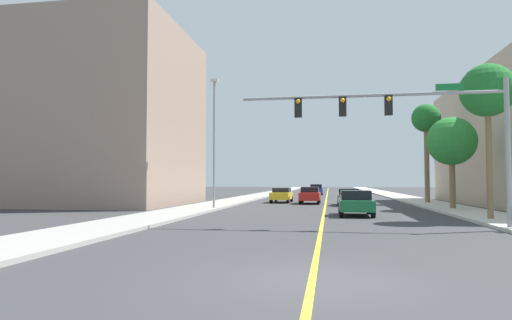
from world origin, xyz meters
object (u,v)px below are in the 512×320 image
Objects in this scene: palm_far at (426,121)px; car_yellow at (282,195)px; traffic_signal_mast at (409,118)px; car_red at (310,195)px; car_blue at (316,189)px; palm_mid at (451,142)px; car_gray at (348,197)px; car_green at (356,203)px; palm_near at (487,92)px; street_lamp at (214,137)px.

car_yellow is at bearing 176.88° from palm_far.
car_red is at bearing 104.25° from traffic_signal_mast.
car_yellow is at bearing -96.66° from car_blue.
palm_mid is at bearing -34.31° from car_yellow.
palm_mid is 1.55× the size of car_red.
car_blue reaches higher than car_yellow.
car_blue is at bearing 113.40° from palm_far.
car_yellow is at bearing 144.50° from palm_mid.
palm_far is at bearing -1.94° from car_yellow.
palm_far is at bearing 5.95° from car_red.
traffic_signal_mast is 44.97m from car_blue.
car_gray is at bearing -83.24° from car_blue.
palm_far is 2.21× the size of car_green.
palm_near is at bearing -53.62° from car_yellow.
car_gray is 27.25m from car_blue.
car_green is (3.37, -37.77, -0.04)m from car_blue.
palm_near is 1.81× the size of car_yellow.
car_green is at bearing -67.13° from car_yellow.
car_red reaches higher than car_gray.
palm_far reaches higher than palm_mid.
palm_near reaches higher than traffic_signal_mast.
car_blue is (-9.72, 40.34, -5.65)m from palm_near.
palm_near is at bearing -91.86° from palm_far.
palm_near is at bearing -76.89° from car_blue.
car_gray reaches higher than car_yellow.
car_blue is 1.00× the size of car_yellow.
car_red is (-3.19, 13.09, 0.02)m from car_green.
palm_mid is (16.22, 1.91, -0.44)m from street_lamp.
car_green is at bearing -75.95° from car_red.
street_lamp is at bearing -100.59° from car_blue.
palm_mid is at bearing -90.80° from palm_far.
traffic_signal_mast is 2.85× the size of car_green.
palm_near is 8.51m from palm_mid.
street_lamp is 16.33m from palm_mid.
car_gray is 1.07× the size of car_yellow.
car_yellow is (-7.72, 21.50, -3.94)m from traffic_signal_mast.
car_gray is at bearing -154.01° from palm_far.
car_yellow is (-12.65, 9.02, -3.95)m from palm_mid.
car_red is (-9.96, 7.34, -3.91)m from palm_mid.
street_lamp is 12.31m from car_yellow.
palm_far is 10.01m from car_gray.
car_red is (-3.23, 2.35, 0.05)m from car_gray.
car_green is at bearing -139.64° from palm_mid.
car_yellow is (-5.88, 14.77, -0.02)m from car_green.
street_lamp reaches higher than traffic_signal_mast.
palm_mid is at bearing -72.87° from car_blue.
car_yellow is 1.06× the size of car_red.
traffic_signal_mast is 6.38m from palm_near.
traffic_signal_mast is 15.47m from street_lamp.
car_blue is (-5.21, 44.50, -3.87)m from traffic_signal_mast.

